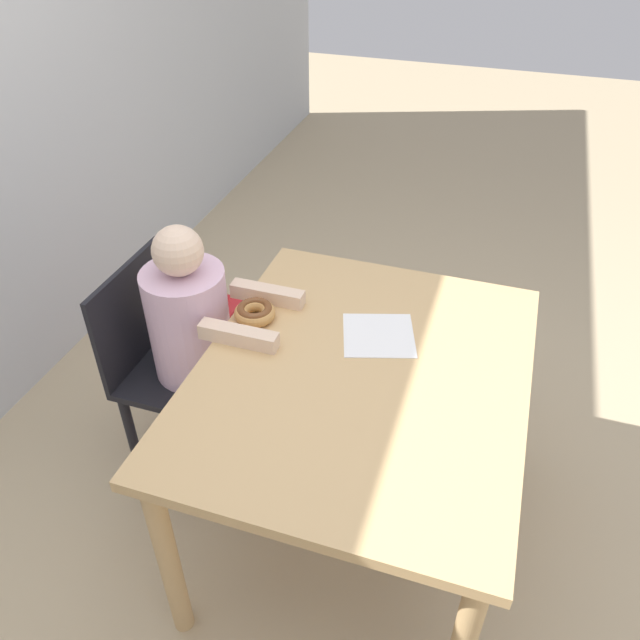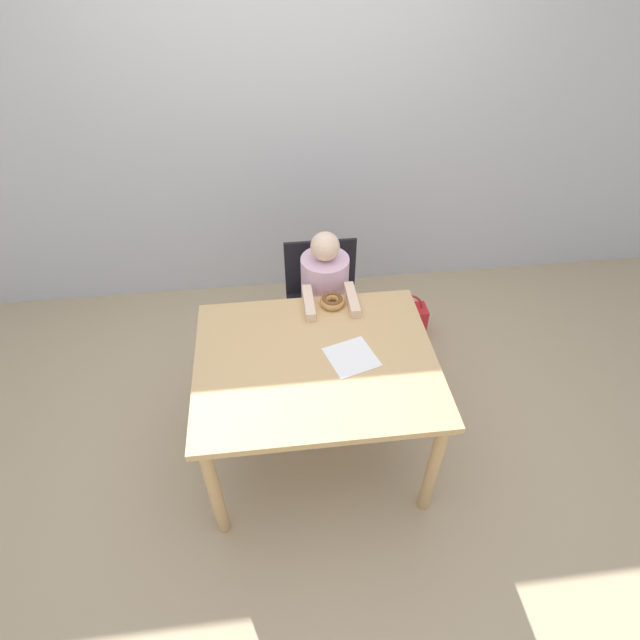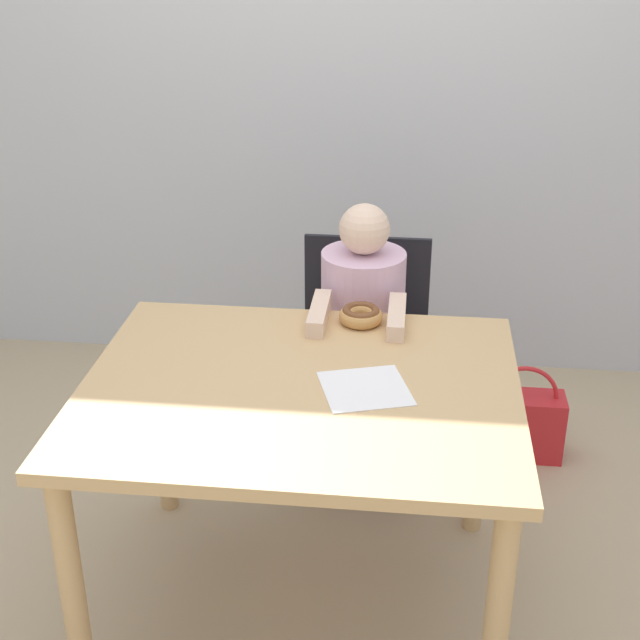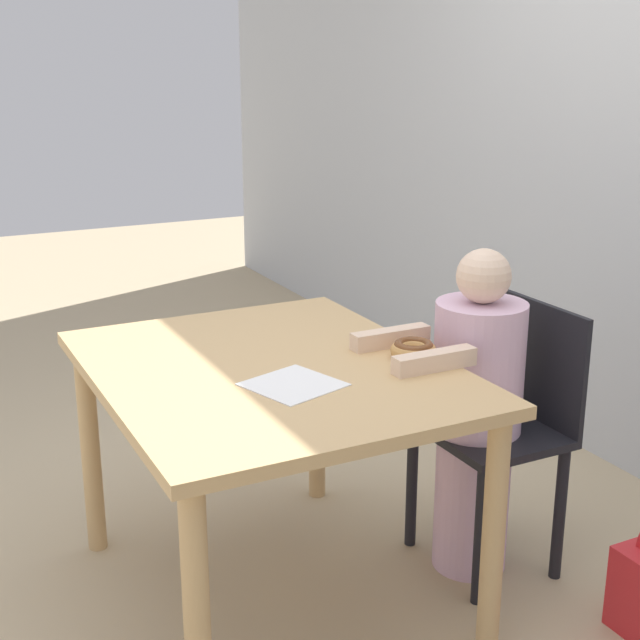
{
  "view_description": "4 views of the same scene",
  "coord_description": "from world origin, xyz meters",
  "px_view_note": "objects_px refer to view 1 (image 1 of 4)",
  "views": [
    {
      "loc": [
        -1.3,
        -0.3,
        1.91
      ],
      "look_at": [
        0.04,
        0.14,
        0.85
      ],
      "focal_mm": 35.0,
      "sensor_mm": 36.0,
      "label": 1
    },
    {
      "loc": [
        -0.17,
        -1.6,
        2.42
      ],
      "look_at": [
        0.04,
        0.14,
        0.85
      ],
      "focal_mm": 28.0,
      "sensor_mm": 36.0,
      "label": 2
    },
    {
      "loc": [
        0.27,
        -1.98,
        1.86
      ],
      "look_at": [
        0.04,
        0.14,
        0.85
      ],
      "focal_mm": 50.0,
      "sensor_mm": 36.0,
      "label": 3
    },
    {
      "loc": [
        2.12,
        -0.91,
        1.55
      ],
      "look_at": [
        0.04,
        0.14,
        0.85
      ],
      "focal_mm": 50.0,
      "sensor_mm": 36.0,
      "label": 4
    }
  ],
  "objects_px": {
    "chair": "(171,364)",
    "handbag": "(218,333)",
    "donut": "(255,312)",
    "child_figure": "(196,359)"
  },
  "relations": [
    {
      "from": "donut",
      "to": "child_figure",
      "type": "bearing_deg",
      "value": 92.35
    },
    {
      "from": "child_figure",
      "to": "handbag",
      "type": "height_order",
      "value": "child_figure"
    },
    {
      "from": "chair",
      "to": "handbag",
      "type": "relative_size",
      "value": 2.27
    },
    {
      "from": "child_figure",
      "to": "handbag",
      "type": "distance_m",
      "value": 0.72
    },
    {
      "from": "chair",
      "to": "handbag",
      "type": "distance_m",
      "value": 0.67
    },
    {
      "from": "child_figure",
      "to": "handbag",
      "type": "xyz_separation_m",
      "value": [
        0.57,
        0.23,
        -0.37
      ]
    },
    {
      "from": "chair",
      "to": "child_figure",
      "type": "relative_size",
      "value": 0.82
    },
    {
      "from": "chair",
      "to": "donut",
      "type": "height_order",
      "value": "chair"
    },
    {
      "from": "child_figure",
      "to": "donut",
      "type": "height_order",
      "value": "child_figure"
    },
    {
      "from": "chair",
      "to": "donut",
      "type": "xyz_separation_m",
      "value": [
        0.01,
        -0.34,
        0.3
      ]
    }
  ]
}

